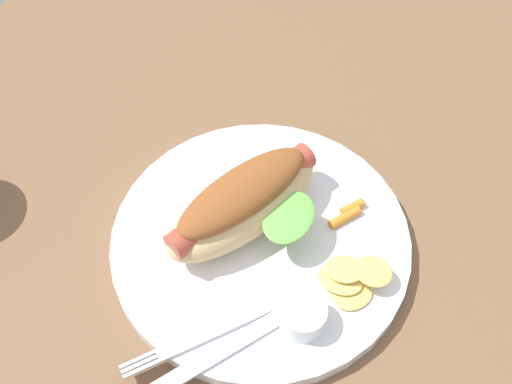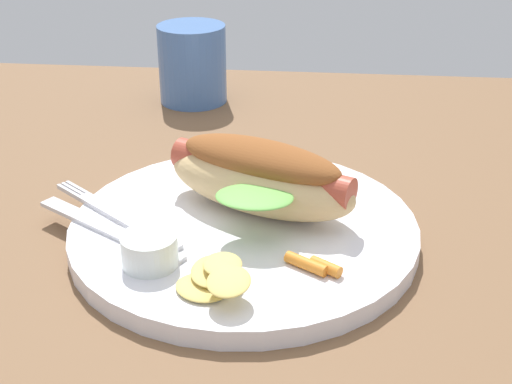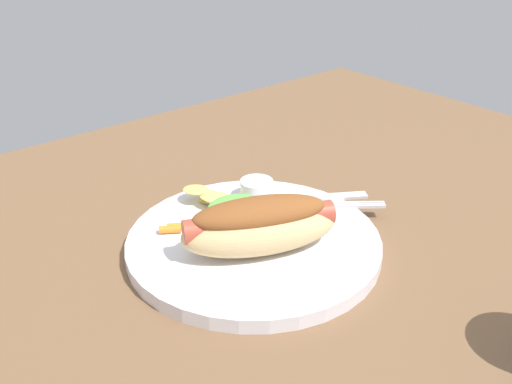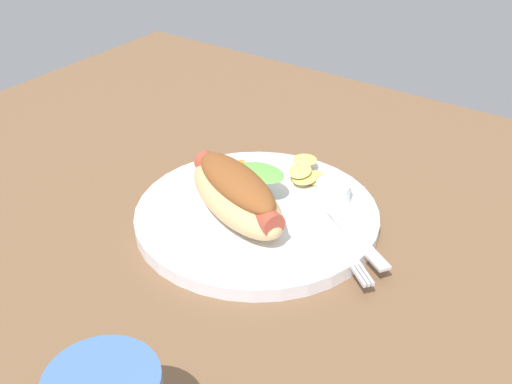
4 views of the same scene
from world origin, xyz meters
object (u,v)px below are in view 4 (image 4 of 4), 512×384
Objects in this scene: fork at (337,238)px; knife at (348,229)px; sauce_ramekin at (333,192)px; hot_dog at (237,193)px; plate at (258,215)px; chips_pile at (307,172)px; carrot_garnish at (249,169)px.

fork is 2.20cm from knife.
sauce_ramekin is 7.83cm from fork.
fork is 0.84× the size of knife.
knife is (11.62, 4.80, -2.95)cm from hot_dog.
sauce_ramekin is at bearing 161.54° from fork.
plate is 1.56× the size of hot_dog.
hot_dog is 11.81cm from sauce_ramekin.
knife is at bearing -35.72° from chips_pile.
knife is (10.50, 2.38, 0.98)cm from plate.
hot_dog is 2.81× the size of chips_pile.
sauce_ramekin reaches higher than carrot_garnish.
carrot_garnish is (-5.85, 6.35, 1.24)cm from plate.
knife is (4.37, -4.31, -1.01)cm from sauce_ramekin.
carrot_garnish reaches higher than knife.
knife is 11.80cm from chips_pile.
hot_dog reaches higher than plate.
chips_pile is (-5.19, 2.56, -0.23)cm from sauce_ramekin.
knife is (0.13, 2.20, -0.02)cm from fork.
plate is 2.16× the size of fork.
fork is (10.37, 0.18, 1.00)cm from plate.
carrot_garnish reaches higher than fork.
knife is 16.83cm from carrot_garnish.
hot_dog is at bearing -61.67° from carrot_garnish.
carrot_garnish is at bearing -178.41° from sauce_ramekin.
plate is 4.40× the size of chips_pile.
plate is 6.82× the size of sauce_ramekin.
sauce_ramekin is 0.96× the size of carrot_garnish.
chips_pile is at bearing 104.02° from hot_dog.
hot_dog is (-1.12, -2.43, 3.93)cm from plate.
hot_dog reaches higher than carrot_garnish.
fork is 13.10cm from chips_pile.
fork is 17.36cm from carrot_garnish.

